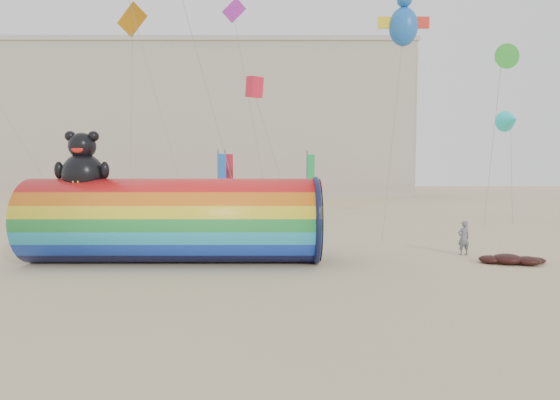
{
  "coord_description": "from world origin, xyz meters",
  "views": [
    {
      "loc": [
        0.45,
        -17.7,
        3.74
      ],
      "look_at": [
        0.5,
        1.5,
        2.4
      ],
      "focal_mm": 28.0,
      "sensor_mm": 36.0,
      "label": 1
    }
  ],
  "objects_px": {
    "hotel_building": "(193,124)",
    "fabric_bundle": "(512,260)",
    "windsock_assembly": "(175,218)",
    "kite_handler": "(464,238)"
  },
  "relations": [
    {
      "from": "windsock_assembly",
      "to": "hotel_building",
      "type": "bearing_deg",
      "value": 100.13
    },
    {
      "from": "windsock_assembly",
      "to": "kite_handler",
      "type": "distance_m",
      "value": 12.42
    },
    {
      "from": "hotel_building",
      "to": "windsock_assembly",
      "type": "relative_size",
      "value": 5.19
    },
    {
      "from": "hotel_building",
      "to": "fabric_bundle",
      "type": "bearing_deg",
      "value": -64.99
    },
    {
      "from": "hotel_building",
      "to": "windsock_assembly",
      "type": "height_order",
      "value": "hotel_building"
    },
    {
      "from": "hotel_building",
      "to": "kite_handler",
      "type": "height_order",
      "value": "hotel_building"
    },
    {
      "from": "hotel_building",
      "to": "fabric_bundle",
      "type": "height_order",
      "value": "hotel_building"
    },
    {
      "from": "windsock_assembly",
      "to": "kite_handler",
      "type": "bearing_deg",
      "value": 6.24
    },
    {
      "from": "hotel_building",
      "to": "fabric_bundle",
      "type": "xyz_separation_m",
      "value": [
        21.72,
        -46.56,
        -10.14
      ]
    },
    {
      "from": "fabric_bundle",
      "to": "kite_handler",
      "type": "bearing_deg",
      "value": 122.99
    }
  ]
}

